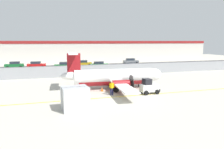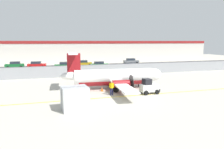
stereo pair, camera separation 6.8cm
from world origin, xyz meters
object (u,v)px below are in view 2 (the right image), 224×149
Objects in this scene: baggage_tug at (149,87)px; commuter_airplane at (116,77)px; traffic_cone_near_left at (118,85)px; parked_car_2 at (64,65)px; parked_car_6 at (131,61)px; ground_crew_worker at (112,87)px; parked_car_3 at (83,63)px; parked_car_5 at (131,66)px; traffic_cone_near_right at (102,89)px; parked_car_0 at (15,65)px; parked_car_4 at (99,65)px; cargo_container at (75,98)px; parked_car_1 at (37,65)px.

commuter_airplane is at bearing 124.12° from baggage_tug.
traffic_cone_near_left is 23.02m from parked_car_2.
commuter_airplane is 3.71× the size of parked_car_6.
parked_car_6 is at bearing 68.99° from commuter_airplane.
parked_car_6 is at bearing 167.05° from ground_crew_worker.
ground_crew_worker is at bearing -117.65° from traffic_cone_near_left.
parked_car_3 reaches higher than traffic_cone_near_left.
traffic_cone_near_right is at bearing -116.97° from parked_car_5.
traffic_cone_near_right is at bearing 113.51° from parked_car_0.
parked_car_4 is (0.02, 26.16, 0.04)m from baggage_tug.
cargo_container is 0.59× the size of parked_car_2.
baggage_tug is at bearing -48.61° from commuter_airplane.
parked_car_6 reaches higher than traffic_cone_near_left.
parked_car_0 and parked_car_5 have the same top height.
parked_car_2 is at bearing 106.64° from commuter_airplane.
parked_car_4 is 7.53m from parked_car_5.
baggage_tug is at bearing -29.82° from traffic_cone_near_right.
traffic_cone_near_right is at bearing -95.94° from parked_car_3.
baggage_tug is 10.22m from cargo_container.
traffic_cone_near_left is at bearing 164.71° from ground_crew_worker.
traffic_cone_near_left is 0.15× the size of parked_car_4.
parked_car_5 is at bearing -106.87° from parked_car_6.
traffic_cone_near_right is 0.15× the size of parked_car_6.
commuter_airplane is at bearing -124.73° from traffic_cone_near_left.
baggage_tug reaches higher than parked_car_5.
ground_crew_worker is 26.76m from parked_car_2.
traffic_cone_near_left is 28.27m from parked_car_1.
traffic_cone_near_left is (0.63, 0.91, -1.29)m from commuter_airplane.
cargo_container is at bearing -129.44° from traffic_cone_near_left.
baggage_tug is 33.66m from parked_car_1.
commuter_airplane is 25.12× the size of traffic_cone_near_right.
parked_car_2 is at bearing 82.95° from cargo_container.
parked_car_3 is at bearing 91.70° from traffic_cone_near_left.
traffic_cone_near_left is 3.40m from traffic_cone_near_right.
parked_car_4 is (8.09, -0.98, 0.00)m from parked_car_2.
traffic_cone_near_left and traffic_cone_near_right have the same top height.
parked_car_1 is at bearing 93.31° from cargo_container.
parked_car_1 and parked_car_5 have the same top height.
baggage_tug is at bearing -59.61° from parked_car_1.
ground_crew_worker reaches higher than traffic_cone_near_right.
parked_car_5 is (6.42, 22.19, 0.04)m from baggage_tug.
parked_car_0 is (-16.10, 27.71, -0.71)m from commuter_airplane.
parked_car_1 and parked_car_4 have the same top height.
cargo_container is 35.05m from parked_car_3.
ground_crew_worker is at bearing 37.59° from cargo_container.
commuter_airplane is 10.13m from cargo_container.
parked_car_3 is at bearing -170.42° from ground_crew_worker.
parked_car_3 is at bearing 75.10° from cargo_container.
traffic_cone_near_right is (-0.60, 2.36, -0.64)m from ground_crew_worker.
parked_car_6 is at bearing 7.69° from parked_car_3.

